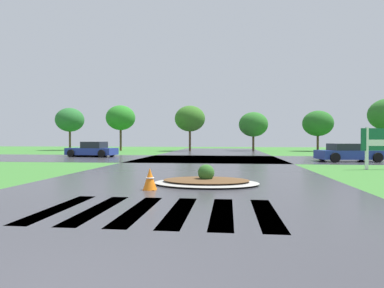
# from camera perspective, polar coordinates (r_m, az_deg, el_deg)

# --- Properties ---
(asphalt_roadway) EXTENTS (10.87, 80.00, 0.01)m
(asphalt_roadway) POSITION_cam_1_polar(r_m,az_deg,el_deg) (12.93, -0.15, -5.91)
(asphalt_roadway) COLOR #35353A
(asphalt_roadway) RESTS_ON ground
(asphalt_cross_road) EXTENTS (90.00, 9.78, 0.01)m
(asphalt_cross_road) POSITION_cam_1_polar(r_m,az_deg,el_deg) (25.04, 3.07, -2.62)
(asphalt_cross_road) COLOR #35353A
(asphalt_cross_road) RESTS_ON ground
(crosswalk_stripes) EXTENTS (4.95, 2.97, 0.01)m
(crosswalk_stripes) POSITION_cam_1_polar(r_m,az_deg,el_deg) (7.05, -5.92, -11.65)
(crosswalk_stripes) COLOR white
(crosswalk_stripes) RESTS_ON ground
(median_island) EXTENTS (3.55, 2.38, 0.68)m
(median_island) POSITION_cam_1_polar(r_m,az_deg,el_deg) (10.94, 2.51, -6.52)
(median_island) COLOR #9E9B93
(median_island) RESTS_ON ground
(car_dark_suv) EXTENTS (4.36, 2.62, 1.23)m
(car_dark_suv) POSITION_cam_1_polar(r_m,az_deg,el_deg) (24.49, 25.89, -1.42)
(car_dark_suv) COLOR navy
(car_dark_suv) RESTS_ON ground
(car_white_sedan) EXTENTS (4.39, 2.41, 1.31)m
(car_white_sedan) POSITION_cam_1_polar(r_m,az_deg,el_deg) (29.27, -17.20, -1.00)
(car_white_sedan) COLOR navy
(car_white_sedan) RESTS_ON ground
(drainage_pipe_stack) EXTENTS (3.34, 1.44, 0.71)m
(drainage_pipe_stack) POSITION_cam_1_polar(r_m,az_deg,el_deg) (30.16, -17.78, -1.40)
(drainage_pipe_stack) COLOR #9E9B93
(drainage_pipe_stack) RESTS_ON ground
(traffic_cone) EXTENTS (0.42, 0.42, 0.66)m
(traffic_cone) POSITION_cam_1_polar(r_m,az_deg,el_deg) (9.85, -7.46, -6.19)
(traffic_cone) COLOR orange
(traffic_cone) RESTS_ON ground
(background_treeline) EXTENTS (44.99, 5.46, 6.44)m
(background_treeline) POSITION_cam_1_polar(r_m,az_deg,el_deg) (41.77, 7.67, 4.35)
(background_treeline) COLOR #4C3823
(background_treeline) RESTS_ON ground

